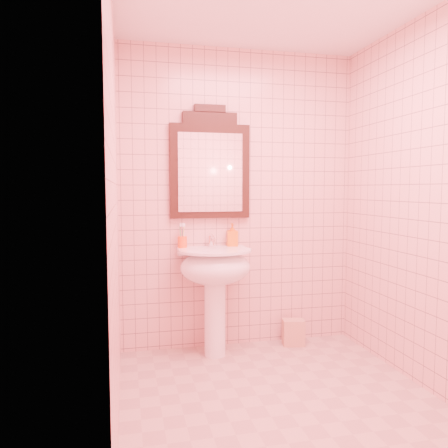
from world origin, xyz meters
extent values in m
plane|color=tan|center=(0.00, 0.00, 0.00)|extent=(2.20, 2.20, 0.00)
cube|color=#E6A8A0|center=(0.00, 1.10, 1.25)|extent=(2.00, 0.02, 2.50)
cylinder|color=white|center=(-0.26, 0.88, 0.35)|extent=(0.17, 0.17, 0.70)
ellipsoid|color=white|center=(-0.26, 0.86, 0.72)|extent=(0.56, 0.46, 0.28)
cube|color=white|center=(-0.26, 1.03, 0.83)|extent=(0.56, 0.15, 0.05)
cylinder|color=white|center=(-0.26, 0.86, 0.85)|extent=(0.58, 0.58, 0.02)
cylinder|color=white|center=(-0.26, 1.03, 0.91)|extent=(0.04, 0.04, 0.09)
cylinder|color=white|center=(-0.26, 0.97, 0.94)|extent=(0.02, 0.10, 0.02)
cylinder|color=white|center=(-0.26, 0.92, 0.93)|extent=(0.02, 0.02, 0.04)
cube|color=white|center=(-0.26, 1.04, 0.96)|extent=(0.02, 0.07, 0.01)
cube|color=black|center=(-0.26, 1.08, 1.48)|extent=(0.66, 0.05, 0.77)
cube|color=black|center=(-0.26, 1.08, 1.92)|extent=(0.45, 0.05, 0.10)
cube|color=black|center=(-0.26, 1.08, 1.99)|extent=(0.26, 0.05, 0.06)
cube|color=white|center=(-0.26, 1.05, 1.47)|extent=(0.54, 0.01, 0.64)
cylinder|color=#FF4B15|center=(-0.50, 1.03, 0.91)|extent=(0.08, 0.08, 0.09)
cylinder|color=silver|center=(-0.48, 1.03, 0.95)|extent=(0.01, 0.01, 0.17)
cylinder|color=#338CD8|center=(-0.49, 1.04, 0.95)|extent=(0.01, 0.01, 0.17)
cylinder|color=#E5334C|center=(-0.51, 1.04, 0.95)|extent=(0.01, 0.01, 0.17)
cylinder|color=#3FBF59|center=(-0.51, 1.02, 0.95)|extent=(0.01, 0.01, 0.17)
cylinder|color=#D8CC4C|center=(-0.49, 1.01, 0.95)|extent=(0.01, 0.01, 0.17)
imported|color=orange|center=(-0.07, 1.03, 0.96)|extent=(0.10, 0.10, 0.19)
cube|color=tan|center=(0.45, 0.95, 0.11)|extent=(0.20, 0.15, 0.22)
camera|label=1|loc=(-0.94, -2.48, 1.34)|focal=35.00mm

